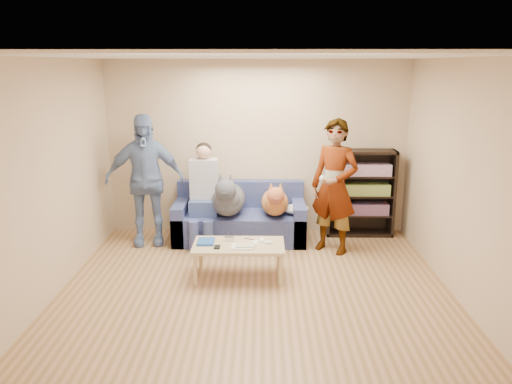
{
  "coord_description": "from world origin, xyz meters",
  "views": [
    {
      "loc": [
        0.08,
        -4.93,
        2.54
      ],
      "look_at": [
        0.0,
        1.2,
        0.95
      ],
      "focal_mm": 35.0,
      "sensor_mm": 36.0,
      "label": 1
    }
  ],
  "objects_px": {
    "person_standing_right": "(334,187)",
    "dog_tan": "(275,201)",
    "coffee_table": "(239,248)",
    "dog_gray": "(228,198)",
    "notebook_blue": "(206,242)",
    "bookshelf": "(360,191)",
    "person_seated": "(204,190)",
    "person_standing_left": "(145,180)",
    "sofa": "(240,221)",
    "camera_silver": "(229,239)"
  },
  "relations": [
    {
      "from": "dog_gray",
      "to": "dog_tan",
      "type": "relative_size",
      "value": 1.11
    },
    {
      "from": "coffee_table",
      "to": "camera_silver",
      "type": "bearing_deg",
      "value": 135.0
    },
    {
      "from": "sofa",
      "to": "person_seated",
      "type": "bearing_deg",
      "value": -166.06
    },
    {
      "from": "dog_gray",
      "to": "bookshelf",
      "type": "bearing_deg",
      "value": 11.93
    },
    {
      "from": "notebook_blue",
      "to": "sofa",
      "type": "height_order",
      "value": "sofa"
    },
    {
      "from": "notebook_blue",
      "to": "sofa",
      "type": "distance_m",
      "value": 1.37
    },
    {
      "from": "notebook_blue",
      "to": "person_seated",
      "type": "distance_m",
      "value": 1.25
    },
    {
      "from": "sofa",
      "to": "bookshelf",
      "type": "xyz_separation_m",
      "value": [
        1.8,
        0.23,
        0.4
      ]
    },
    {
      "from": "sofa",
      "to": "person_standing_left",
      "type": "bearing_deg",
      "value": -171.72
    },
    {
      "from": "person_standing_right",
      "to": "bookshelf",
      "type": "height_order",
      "value": "person_standing_right"
    },
    {
      "from": "dog_tan",
      "to": "dog_gray",
      "type": "bearing_deg",
      "value": -179.91
    },
    {
      "from": "camera_silver",
      "to": "dog_gray",
      "type": "height_order",
      "value": "dog_gray"
    },
    {
      "from": "person_standing_right",
      "to": "bookshelf",
      "type": "xyz_separation_m",
      "value": [
        0.49,
        0.71,
        -0.24
      ]
    },
    {
      "from": "notebook_blue",
      "to": "person_seated",
      "type": "height_order",
      "value": "person_seated"
    },
    {
      "from": "person_seated",
      "to": "sofa",
      "type": "bearing_deg",
      "value": 13.94
    },
    {
      "from": "person_standing_left",
      "to": "person_seated",
      "type": "height_order",
      "value": "person_standing_left"
    },
    {
      "from": "notebook_blue",
      "to": "bookshelf",
      "type": "xyz_separation_m",
      "value": [
        2.15,
        1.55,
        0.25
      ]
    },
    {
      "from": "dog_gray",
      "to": "notebook_blue",
      "type": "bearing_deg",
      "value": -99.71
    },
    {
      "from": "bookshelf",
      "to": "dog_gray",
      "type": "bearing_deg",
      "value": -168.07
    },
    {
      "from": "dog_tan",
      "to": "coffee_table",
      "type": "height_order",
      "value": "dog_tan"
    },
    {
      "from": "notebook_blue",
      "to": "bookshelf",
      "type": "relative_size",
      "value": 0.2
    },
    {
      "from": "person_standing_right",
      "to": "dog_tan",
      "type": "relative_size",
      "value": 1.59
    },
    {
      "from": "bookshelf",
      "to": "notebook_blue",
      "type": "bearing_deg",
      "value": -144.26
    },
    {
      "from": "camera_silver",
      "to": "coffee_table",
      "type": "height_order",
      "value": "camera_silver"
    },
    {
      "from": "notebook_blue",
      "to": "camera_silver",
      "type": "height_order",
      "value": "camera_silver"
    },
    {
      "from": "person_standing_left",
      "to": "person_seated",
      "type": "bearing_deg",
      "value": -3.38
    },
    {
      "from": "notebook_blue",
      "to": "dog_tan",
      "type": "bearing_deg",
      "value": 52.74
    },
    {
      "from": "camera_silver",
      "to": "coffee_table",
      "type": "distance_m",
      "value": 0.18
    },
    {
      "from": "bookshelf",
      "to": "sofa",
      "type": "bearing_deg",
      "value": -172.6
    },
    {
      "from": "person_seated",
      "to": "bookshelf",
      "type": "relative_size",
      "value": 1.13
    },
    {
      "from": "coffee_table",
      "to": "bookshelf",
      "type": "relative_size",
      "value": 0.85
    },
    {
      "from": "coffee_table",
      "to": "person_standing_left",
      "type": "bearing_deg",
      "value": 139.58
    },
    {
      "from": "person_seated",
      "to": "dog_tan",
      "type": "bearing_deg",
      "value": -2.95
    },
    {
      "from": "sofa",
      "to": "person_seated",
      "type": "relative_size",
      "value": 1.29
    },
    {
      "from": "person_seated",
      "to": "bookshelf",
      "type": "height_order",
      "value": "person_seated"
    },
    {
      "from": "sofa",
      "to": "dog_gray",
      "type": "relative_size",
      "value": 1.48
    },
    {
      "from": "person_seated",
      "to": "dog_gray",
      "type": "height_order",
      "value": "person_seated"
    },
    {
      "from": "camera_silver",
      "to": "dog_tan",
      "type": "xyz_separation_m",
      "value": [
        0.59,
        1.07,
        0.18
      ]
    },
    {
      "from": "camera_silver",
      "to": "dog_gray",
      "type": "distance_m",
      "value": 1.09
    },
    {
      "from": "person_seated",
      "to": "dog_tan",
      "type": "height_order",
      "value": "person_seated"
    },
    {
      "from": "notebook_blue",
      "to": "dog_gray",
      "type": "xyz_separation_m",
      "value": [
        0.19,
        1.14,
        0.24
      ]
    },
    {
      "from": "person_seated",
      "to": "dog_gray",
      "type": "bearing_deg",
      "value": -8.69
    },
    {
      "from": "person_standing_right",
      "to": "coffee_table",
      "type": "xyz_separation_m",
      "value": [
        -1.26,
        -0.89,
        -0.54
      ]
    },
    {
      "from": "coffee_table",
      "to": "dog_gray",
      "type": "bearing_deg",
      "value": 99.83
    },
    {
      "from": "notebook_blue",
      "to": "person_seated",
      "type": "relative_size",
      "value": 0.18
    },
    {
      "from": "dog_gray",
      "to": "bookshelf",
      "type": "xyz_separation_m",
      "value": [
        1.96,
        0.41,
        0.01
      ]
    },
    {
      "from": "person_standing_left",
      "to": "dog_gray",
      "type": "relative_size",
      "value": 1.46
    },
    {
      "from": "dog_tan",
      "to": "notebook_blue",
      "type": "bearing_deg",
      "value": -127.26
    },
    {
      "from": "notebook_blue",
      "to": "coffee_table",
      "type": "height_order",
      "value": "notebook_blue"
    },
    {
      "from": "coffee_table",
      "to": "bookshelf",
      "type": "xyz_separation_m",
      "value": [
        1.75,
        1.6,
        0.31
      ]
    }
  ]
}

